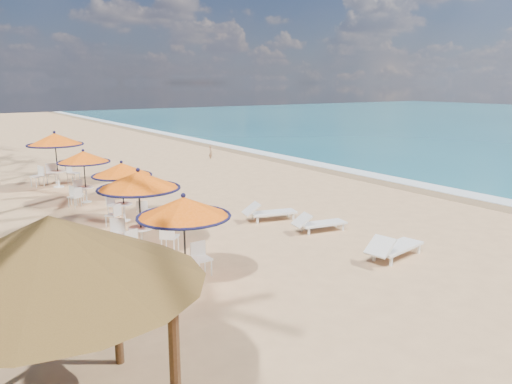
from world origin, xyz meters
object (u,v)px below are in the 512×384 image
(station_0, at_px, (183,215))
(lounger_mid, at_px, (318,223))
(station_4, at_px, (55,146))
(lounger_near, at_px, (393,247))
(lounger_far, at_px, (268,212))
(palapa, at_px, (51,252))
(station_2, at_px, (122,177))
(station_1, at_px, (138,191))
(station_3, at_px, (82,164))

(station_0, height_order, lounger_mid, station_0)
(station_4, height_order, lounger_near, station_4)
(lounger_mid, height_order, lounger_far, lounger_far)
(palapa, bearing_deg, station_2, 66.45)
(station_1, xyz_separation_m, lounger_far, (4.97, 0.68, -1.47))
(palapa, bearing_deg, lounger_far, 40.09)
(palapa, bearing_deg, lounger_mid, 29.68)
(station_4, xyz_separation_m, lounger_far, (4.80, -10.34, -1.61))
(station_0, xyz_separation_m, station_1, (0.05, 2.99, 0.04))
(station_2, bearing_deg, lounger_near, -58.69)
(station_1, height_order, station_2, station_1)
(station_1, bearing_deg, lounger_near, -38.94)
(station_0, height_order, station_4, station_4)
(station_3, relative_size, lounger_far, 1.09)
(palapa, bearing_deg, lounger_near, 12.79)
(station_4, relative_size, lounger_far, 1.32)
(station_4, xyz_separation_m, lounger_mid, (5.37, -12.36, -1.62))
(station_2, bearing_deg, station_0, -96.79)
(station_3, height_order, palapa, palapa)
(lounger_near, xyz_separation_m, lounger_mid, (-0.02, 3.15, -0.04))
(station_0, distance_m, station_3, 10.08)
(station_0, distance_m, palapa, 5.16)
(station_1, height_order, palapa, palapa)
(station_4, xyz_separation_m, lounger_near, (5.39, -15.51, -1.58))
(station_2, bearing_deg, lounger_mid, -44.91)
(palapa, bearing_deg, station_1, 60.93)
(lounger_near, xyz_separation_m, lounger_far, (-0.59, 5.17, -0.03))
(station_0, bearing_deg, lounger_far, 36.17)
(station_0, bearing_deg, palapa, -135.13)
(station_0, height_order, station_3, station_0)
(lounger_mid, bearing_deg, station_1, 177.13)
(station_1, distance_m, station_3, 7.10)
(station_3, height_order, station_4, station_4)
(lounger_far, bearing_deg, lounger_mid, -59.69)
(lounger_far, bearing_deg, station_0, -129.35)
(lounger_far, bearing_deg, lounger_near, -68.98)
(station_1, height_order, station_4, station_4)
(station_4, distance_m, lounger_near, 16.49)
(station_3, height_order, lounger_mid, station_3)
(station_2, bearing_deg, palapa, -113.55)
(station_1, bearing_deg, station_3, 87.23)
(lounger_mid, bearing_deg, station_0, -152.82)
(station_1, xyz_separation_m, station_3, (0.34, 7.09, -0.19))
(station_3, xyz_separation_m, palapa, (-4.00, -13.67, 1.00))
(station_1, height_order, lounger_mid, station_1)
(station_2, distance_m, lounger_far, 5.23)
(station_3, relative_size, palapa, 0.54)
(station_1, height_order, lounger_far, station_1)
(station_0, distance_m, lounger_near, 5.97)
(station_0, bearing_deg, lounger_near, -14.99)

